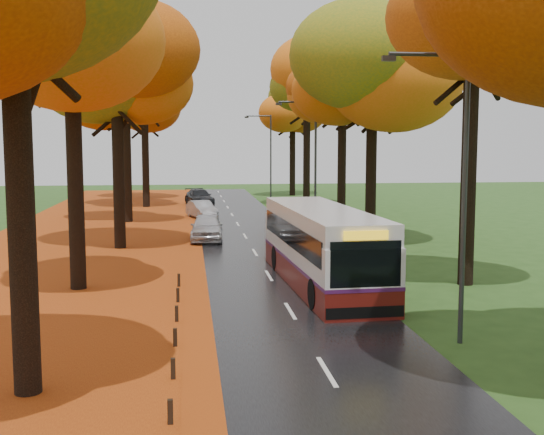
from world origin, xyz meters
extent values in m
cube|color=black|center=(0.00, 25.00, 0.02)|extent=(6.50, 90.00, 0.04)
cube|color=silver|center=(0.00, 25.00, 0.04)|extent=(0.12, 90.00, 0.01)
cube|color=maroon|center=(-9.00, 25.00, 0.01)|extent=(12.00, 90.00, 0.02)
cube|color=#B15012|center=(-3.05, 25.00, 0.04)|extent=(0.90, 90.00, 0.01)
cylinder|color=black|center=(-6.90, 5.50, 4.29)|extent=(0.60, 0.60, 8.58)
cylinder|color=black|center=(-7.50, 16.50, 4.58)|extent=(0.60, 0.60, 9.15)
ellipsoid|color=orange|center=(-7.50, 16.50, 10.30)|extent=(8.00, 8.00, 6.24)
cylinder|color=black|center=(-6.90, 26.50, 4.00)|extent=(0.60, 0.60, 8.00)
ellipsoid|color=orange|center=(-6.90, 26.50, 9.00)|extent=(9.20, 9.20, 7.18)
cylinder|color=black|center=(-7.50, 38.50, 4.29)|extent=(0.60, 0.60, 8.58)
ellipsoid|color=orange|center=(-7.50, 38.50, 9.65)|extent=(8.00, 8.00, 6.24)
cylinder|color=black|center=(-6.90, 49.50, 4.58)|extent=(0.60, 0.60, 9.15)
ellipsoid|color=orange|center=(-6.90, 49.50, 10.30)|extent=(9.20, 9.20, 7.18)
cylinder|color=black|center=(-7.50, 59.50, 4.00)|extent=(0.60, 0.60, 8.00)
ellipsoid|color=orange|center=(-7.50, 59.50, 9.00)|extent=(8.00, 8.00, 6.24)
cylinder|color=black|center=(7.50, 15.50, 4.61)|extent=(0.60, 0.60, 9.22)
ellipsoid|color=#C75A0E|center=(7.50, 15.50, 10.37)|extent=(8.20, 8.20, 6.40)
cylinder|color=black|center=(6.90, 27.50, 4.10)|extent=(0.60, 0.60, 8.19)
ellipsoid|color=#C75A0E|center=(6.90, 27.50, 9.22)|extent=(9.20, 9.20, 7.18)
cylinder|color=black|center=(7.50, 37.50, 4.35)|extent=(0.60, 0.60, 8.70)
ellipsoid|color=#C75A0E|center=(7.50, 37.50, 9.79)|extent=(8.20, 8.20, 6.40)
cylinder|color=black|center=(6.90, 48.50, 4.61)|extent=(0.60, 0.60, 9.22)
ellipsoid|color=#C75A0E|center=(6.90, 48.50, 10.37)|extent=(9.20, 9.20, 7.18)
cylinder|color=black|center=(7.50, 60.50, 4.10)|extent=(0.60, 0.60, 8.19)
ellipsoid|color=#C75A0E|center=(7.50, 60.50, 9.22)|extent=(8.20, 8.20, 6.40)
cube|color=black|center=(-3.70, 3.40, 0.26)|extent=(0.11, 0.11, 0.52)
cube|color=black|center=(-3.70, 6.00, 0.26)|extent=(0.11, 0.11, 0.52)
cube|color=black|center=(-3.70, 8.60, 0.26)|extent=(0.11, 0.11, 0.52)
cube|color=black|center=(-3.70, 11.20, 0.26)|extent=(0.11, 0.11, 0.52)
cube|color=black|center=(-3.70, 13.80, 0.26)|extent=(0.11, 0.11, 0.52)
cube|color=black|center=(-3.70, 16.40, 0.26)|extent=(0.11, 0.11, 0.52)
cylinder|color=#333538|center=(4.20, 8.00, 4.00)|extent=(0.14, 0.14, 8.00)
cylinder|color=#333538|center=(3.10, 8.00, 7.90)|extent=(2.20, 0.11, 0.11)
cube|color=#333538|center=(2.00, 8.00, 7.78)|extent=(0.35, 0.18, 0.14)
cylinder|color=#333538|center=(4.20, 30.00, 4.00)|extent=(0.14, 0.14, 8.00)
cylinder|color=#333538|center=(3.10, 30.00, 7.90)|extent=(2.20, 0.11, 0.11)
cube|color=#333538|center=(2.00, 30.00, 7.78)|extent=(0.35, 0.18, 0.14)
cylinder|color=#333538|center=(4.20, 52.00, 4.00)|extent=(0.14, 0.14, 8.00)
cylinder|color=#333538|center=(3.10, 52.00, 7.90)|extent=(2.20, 0.11, 0.11)
cube|color=#333538|center=(2.00, 52.00, 7.78)|extent=(0.35, 0.18, 0.14)
cube|color=#56120D|center=(1.84, 16.05, 0.50)|extent=(3.12, 11.45, 0.93)
cube|color=silver|center=(1.84, 16.05, 1.64)|extent=(3.12, 11.45, 1.34)
cube|color=silver|center=(1.84, 16.05, 2.67)|extent=(3.06, 11.22, 0.72)
cube|color=#45154C|center=(1.84, 16.05, 1.02)|extent=(3.14, 11.47, 0.12)
cube|color=black|center=(1.84, 16.05, 2.05)|extent=(3.10, 10.55, 0.88)
cube|color=black|center=(2.11, 10.42, 1.84)|extent=(2.27, 0.17, 1.44)
cube|color=yellow|center=(2.11, 10.42, 2.74)|extent=(1.42, 0.13, 0.29)
cube|color=black|center=(2.11, 10.44, 0.33)|extent=(2.53, 0.24, 0.36)
cylinder|color=black|center=(0.85, 12.14, 0.56)|extent=(0.34, 1.04, 1.03)
cylinder|color=black|center=(3.19, 12.25, 0.56)|extent=(0.34, 1.04, 1.03)
cylinder|color=black|center=(0.51, 19.39, 0.56)|extent=(0.34, 1.04, 1.03)
cylinder|color=black|center=(2.84, 19.51, 0.56)|extent=(0.34, 1.04, 1.03)
imported|color=#B8B8BD|center=(-2.28, 28.54, 0.79)|extent=(2.00, 4.50, 1.50)
imported|color=#94969B|center=(-2.35, 39.89, 0.67)|extent=(2.39, 4.07, 1.27)
imported|color=black|center=(-2.35, 50.26, 0.73)|extent=(2.83, 5.06, 1.39)
camera|label=1|loc=(-3.28, -9.75, 5.61)|focal=45.00mm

